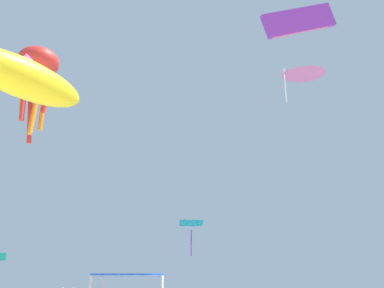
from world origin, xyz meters
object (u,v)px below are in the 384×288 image
kite_parafoil_purple (299,21)px  kite_octopus_red (38,67)px  kite_diamond_teal (191,225)px  kite_delta_pink (303,71)px  canopy_tent (130,278)px  kite_inflatable_yellow (24,78)px

kite_parafoil_purple → kite_octopus_red: size_ratio=1.06×
kite_diamond_teal → kite_delta_pink: 18.85m
canopy_tent → kite_diamond_teal: size_ratio=0.97×
canopy_tent → kite_parafoil_purple: size_ratio=0.46×
kite_inflatable_yellow → kite_octopus_red: bearing=-128.9°
kite_diamond_teal → kite_delta_pink: (11.09, -2.13, 15.09)m
kite_octopus_red → kite_diamond_teal: bearing=55.1°
canopy_tent → kite_diamond_teal: bearing=80.6°
canopy_tent → kite_octopus_red: kite_octopus_red is taller
kite_diamond_teal → kite_delta_pink: bearing=169.0°
kite_diamond_teal → kite_inflatable_yellow: size_ratio=0.46×
canopy_tent → kite_delta_pink: kite_delta_pink is taller
kite_diamond_teal → canopy_tent: bearing=80.5°
kite_delta_pink → kite_diamond_teal: bearing=-173.4°
kite_diamond_teal → kite_inflatable_yellow: 23.19m
kite_delta_pink → kite_octopus_red: bearing=-131.6°
kite_inflatable_yellow → kite_delta_pink: bearing=170.6°
canopy_tent → kite_diamond_teal: 23.22m
kite_parafoil_purple → kite_octopus_red: 20.00m
kite_diamond_teal → kite_parafoil_purple: bearing=124.4°
kite_delta_pink → canopy_tent: bearing=-108.6°
kite_parafoil_purple → kite_octopus_red: kite_parafoil_purple is taller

